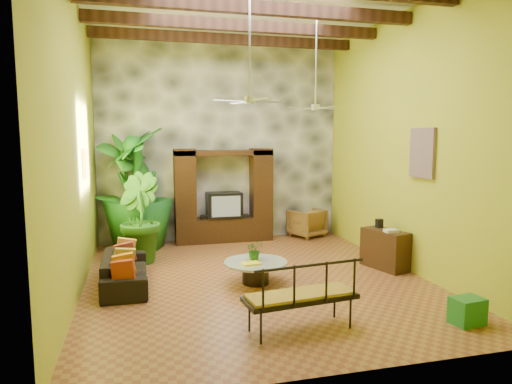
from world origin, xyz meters
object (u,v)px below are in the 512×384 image
object	(u,v)px
ceiling_fan_front	(250,87)
tall_plant_b	(138,218)
ceiling_fan_back	(316,98)
green_bin	(467,311)
sofa	(125,271)
coffee_table	(256,269)
tall_plant_c	(138,188)
entertainment_center	(224,203)
wicker_armchair	(307,223)
side_console	(385,249)
tall_plant_a	(128,189)
iron_bench	(303,293)

from	to	relation	value
ceiling_fan_front	tall_plant_b	bearing A→B (deg)	130.85
ceiling_fan_back	green_bin	bearing A→B (deg)	-79.01
tall_plant_b	sofa	bearing A→B (deg)	-98.62
coffee_table	green_bin	world-z (taller)	coffee_table
tall_plant_c	coffee_table	xyz separation A→B (m)	(1.99, -3.21, -1.15)
entertainment_center	wicker_armchair	xyz separation A→B (m)	(2.18, -0.00, -0.60)
ceiling_fan_back	side_console	distance (m)	3.40
sofa	side_console	xyz separation A→B (m)	(4.95, -0.15, 0.11)
entertainment_center	green_bin	size ratio (longest dim) A/B	5.65
tall_plant_b	ceiling_fan_back	bearing A→B (deg)	-8.59
wicker_armchair	side_console	world-z (taller)	side_console
entertainment_center	ceiling_fan_front	bearing A→B (deg)	-93.24
ceiling_fan_back	tall_plant_a	distance (m)	4.80
tall_plant_a	tall_plant_b	bearing A→B (deg)	-81.09
wicker_armchair	iron_bench	bearing A→B (deg)	43.45
ceiling_fan_back	tall_plant_a	world-z (taller)	ceiling_fan_back
wicker_armchair	side_console	xyz separation A→B (m)	(0.47, -3.10, 0.02)
tall_plant_a	tall_plant_c	world-z (taller)	tall_plant_c
ceiling_fan_back	coffee_table	size ratio (longest dim) A/B	1.66
ceiling_fan_front	ceiling_fan_back	world-z (taller)	same
ceiling_fan_front	tall_plant_a	size ratio (longest dim) A/B	0.68
tall_plant_c	ceiling_fan_front	bearing A→B (deg)	-61.22
ceiling_fan_back	side_console	size ratio (longest dim) A/B	1.94
tall_plant_c	green_bin	distance (m)	7.28
ceiling_fan_front	ceiling_fan_back	size ratio (longest dim) A/B	1.00
entertainment_center	ceiling_fan_back	bearing A→B (deg)	-50.43
ceiling_fan_back	green_bin	world-z (taller)	ceiling_fan_back
sofa	tall_plant_a	distance (m)	3.16
tall_plant_a	ceiling_fan_back	bearing A→B (deg)	-26.68
coffee_table	tall_plant_c	bearing A→B (deg)	121.83
ceiling_fan_back	tall_plant_c	distance (m)	4.53
tall_plant_b	iron_bench	distance (m)	4.64
ceiling_fan_back	tall_plant_b	size ratio (longest dim) A/B	1.00
iron_bench	ceiling_fan_back	bearing A→B (deg)	59.38
sofa	tall_plant_a	size ratio (longest dim) A/B	0.69
tall_plant_b	coffee_table	bearing A→B (deg)	-44.85
sofa	wicker_armchair	xyz separation A→B (m)	(4.48, 2.95, 0.09)
side_console	green_bin	size ratio (longest dim) A/B	2.25
ceiling_fan_back	tall_plant_b	xyz separation A→B (m)	(-3.66, 0.55, -2.47)
ceiling_fan_back	sofa	world-z (taller)	ceiling_fan_back
entertainment_center	tall_plant_a	xyz separation A→B (m)	(-2.28, 0.01, 0.40)
tall_plant_a	side_console	world-z (taller)	tall_plant_a
ceiling_fan_back	coffee_table	distance (m)	3.84
ceiling_fan_back	tall_plant_a	size ratio (longest dim) A/B	0.68
green_bin	ceiling_fan_front	bearing A→B (deg)	138.17
sofa	tall_plant_a	bearing A→B (deg)	-0.51
tall_plant_a	tall_plant_c	size ratio (longest dim) A/B	0.98
wicker_armchair	iron_bench	distance (m)	5.91
entertainment_center	side_console	world-z (taller)	entertainment_center
tall_plant_a	tall_plant_c	distance (m)	0.29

